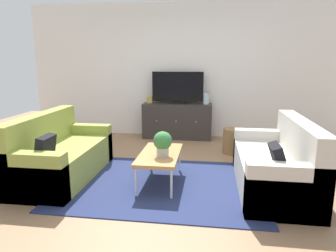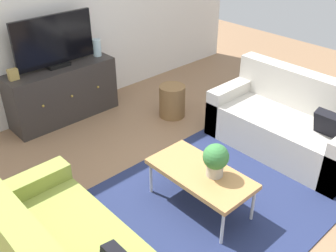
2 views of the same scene
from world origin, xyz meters
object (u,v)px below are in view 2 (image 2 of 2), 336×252
at_px(mantel_clock, 13,74).
at_px(tv_console, 63,93).
at_px(couch_right_side, 289,125).
at_px(flat_screen_tv, 54,42).
at_px(glass_vase, 97,48).
at_px(coffee_table, 201,174).
at_px(potted_plant, 216,159).
at_px(wicker_basket, 172,101).

bearing_deg(mantel_clock, tv_console, -0.00).
bearing_deg(couch_right_side, flat_screen_tv, 122.22).
relative_size(flat_screen_tv, glass_vase, 4.63).
height_order(coffee_table, potted_plant, potted_plant).
xyz_separation_m(potted_plant, flat_screen_tv, (-0.09, 2.51, 0.45)).
distance_m(potted_plant, wicker_basket, 1.87).
relative_size(flat_screen_tv, mantel_clock, 7.87).
distance_m(potted_plant, mantel_clock, 2.58).
bearing_deg(potted_plant, couch_right_side, 4.57).
xyz_separation_m(tv_console, wicker_basket, (1.06, -0.93, -0.14)).
bearing_deg(glass_vase, wicker_basket, -62.37).
bearing_deg(potted_plant, flat_screen_tv, 92.14).
bearing_deg(mantel_clock, couch_right_side, -48.77).
distance_m(coffee_table, tv_console, 2.37).
bearing_deg(wicker_basket, flat_screen_tv, 138.15).
xyz_separation_m(flat_screen_tv, glass_vase, (0.57, -0.02, -0.21)).
height_order(coffee_table, mantel_clock, mantel_clock).
xyz_separation_m(potted_plant, glass_vase, (0.48, 2.49, 0.24)).
distance_m(coffee_table, potted_plant, 0.24).
distance_m(mantel_clock, wicker_basket, 1.95).
distance_m(coffee_table, flat_screen_tv, 2.48).
xyz_separation_m(coffee_table, potted_plant, (0.06, -0.11, 0.20)).
relative_size(flat_screen_tv, wicker_basket, 2.40).
distance_m(coffee_table, glass_vase, 2.47).
bearing_deg(tv_console, wicker_basket, -41.25).
bearing_deg(couch_right_side, potted_plant, -175.43).
distance_m(glass_vase, mantel_clock, 1.14).
bearing_deg(wicker_basket, tv_console, 138.75).
distance_m(couch_right_side, tv_console, 2.81).
height_order(potted_plant, glass_vase, glass_vase).
height_order(coffee_table, tv_console, tv_console).
bearing_deg(flat_screen_tv, mantel_clock, -178.00).
bearing_deg(wicker_basket, couch_right_side, -72.64).
bearing_deg(flat_screen_tv, couch_right_side, -57.78).
distance_m(potted_plant, flat_screen_tv, 2.55).
relative_size(potted_plant, mantel_clock, 2.39).
relative_size(glass_vase, wicker_basket, 0.52).
bearing_deg(mantel_clock, flat_screen_tv, 2.00).
distance_m(potted_plant, tv_console, 2.50).
bearing_deg(glass_vase, potted_plant, -100.88).
height_order(coffee_table, flat_screen_tv, flat_screen_tv).
bearing_deg(couch_right_side, mantel_clock, 131.23).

